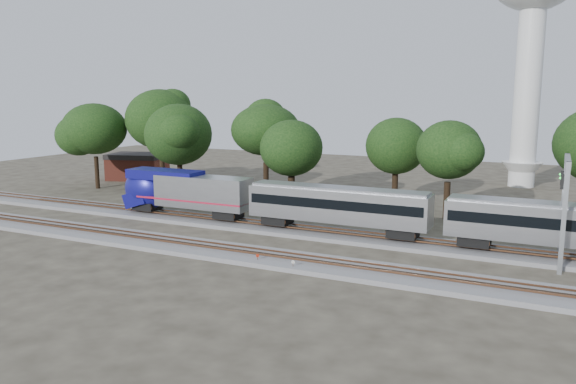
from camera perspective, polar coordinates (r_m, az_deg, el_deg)
ground at (r=54.69m, az=-5.49°, el=-5.05°), size 160.00×160.00×0.00m
track_far at (r=59.70m, az=-2.53°, el=-3.54°), size 160.00×5.00×0.73m
track_near at (r=51.37m, az=-7.80°, el=-5.84°), size 160.00×5.00×0.73m
train at (r=52.34m, az=25.92°, el=-2.93°), size 95.10×3.28×4.84m
switch_stand_red at (r=47.35m, az=-3.11°, el=-6.68°), size 0.27×0.12×0.86m
switch_stand_white at (r=45.45m, az=0.52°, el=-7.35°), size 0.29×0.06×0.90m
switch_lever at (r=46.55m, az=-0.75°, el=-7.48°), size 0.56×0.41×0.30m
water_tower at (r=94.40m, az=23.71°, el=17.46°), size 13.58×13.58×37.59m
signal_gantry at (r=51.79m, az=26.35°, el=0.51°), size 0.62×7.37×8.96m
brick_building at (r=97.73m, az=-15.03°, el=2.54°), size 10.36×8.45×4.34m
tree_0 at (r=89.10m, az=-19.07°, el=6.07°), size 9.17×9.17×12.93m
tree_1 at (r=86.23m, az=-12.83°, el=7.21°), size 10.62×10.62×14.98m
tree_2 at (r=78.09m, az=-11.04°, el=5.74°), size 8.85×8.85×12.48m
tree_3 at (r=74.87m, az=-2.28°, el=6.31°), size 9.59×9.59×13.51m
tree_4 at (r=68.82m, az=0.35°, el=4.48°), size 7.73×7.73×10.90m
tree_5 at (r=73.41m, az=10.93°, el=4.60°), size 7.69×7.69×10.84m
tree_6 at (r=65.63m, az=16.05°, el=4.13°), size 8.07×8.07×11.37m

